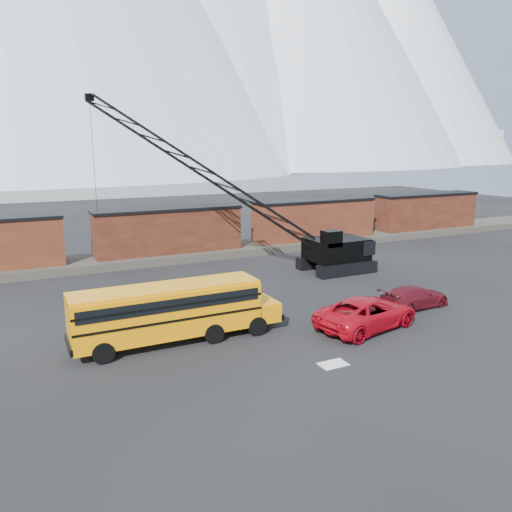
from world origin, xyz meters
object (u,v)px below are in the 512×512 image
at_px(maroon_suv, 414,297).
at_px(crawler_crane, 205,172).
at_px(school_bus, 173,310).
at_px(red_pickup, 367,313).

relative_size(maroon_suv, crawler_crane, 0.24).
xyz_separation_m(school_bus, crawler_crane, (7.31, 14.39, 6.52)).
xyz_separation_m(maroon_suv, crawler_crane, (-8.63, 15.68, 7.58)).
height_order(school_bus, crawler_crane, crawler_crane).
relative_size(red_pickup, crawler_crane, 0.32).
bearing_deg(maroon_suv, school_bus, 81.76).
xyz_separation_m(school_bus, maroon_suv, (15.94, -1.30, -1.06)).
bearing_deg(maroon_suv, crawler_crane, 25.23).
distance_m(school_bus, red_pickup, 11.16).
relative_size(school_bus, maroon_suv, 2.30).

